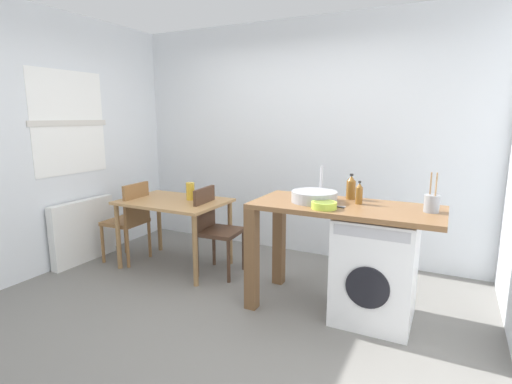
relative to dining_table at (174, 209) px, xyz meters
The scene contains 17 objects.
ground_plane 1.35m from the dining_table, 32.64° to the right, with size 5.46×5.46×0.00m, color slate.
wall_back 1.65m from the dining_table, 47.95° to the left, with size 4.60×0.10×2.70m, color silver.
wall_window_side 1.49m from the dining_table, 150.99° to the right, with size 0.12×3.80×2.70m.
radiator 1.11m from the dining_table, 161.52° to the right, with size 0.10×0.80×0.70m, color white.
dining_table is the anchor object (origin of this frame).
chair_person_seat 0.57m from the dining_table, 169.93° to the right, with size 0.42×0.42×0.90m.
chair_opposite 0.50m from the dining_table, ahead, with size 0.43×0.43×0.90m.
kitchen_counter 1.69m from the dining_table, ahead, with size 1.50×0.68×0.92m.
washing_machine 2.17m from the dining_table, ahead, with size 0.60×0.61×0.86m.
sink_basin 1.67m from the dining_table, ahead, with size 0.38×0.38×0.09m, color #9EA0A5.
tap 1.68m from the dining_table, ahead, with size 0.02×0.02×0.28m, color #B2B2B7.
bottle_tall_green 1.91m from the dining_table, ahead, with size 0.08×0.08×0.22m.
bottle_squat_brown 2.01m from the dining_table, ahead, with size 0.06×0.06×0.19m.
mixing_bowl 1.84m from the dining_table, 12.37° to the right, with size 0.20×0.20×0.05m.
utensil_crock 2.54m from the dining_table, ahead, with size 0.11×0.11×0.30m.
vase 0.26m from the dining_table, 33.69° to the left, with size 0.09×0.09×0.19m, color gold.
scissors 1.88m from the dining_table, ahead, with size 0.15×0.06×0.01m.
Camera 1 is at (1.62, -2.61, 1.62)m, focal length 27.45 mm.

